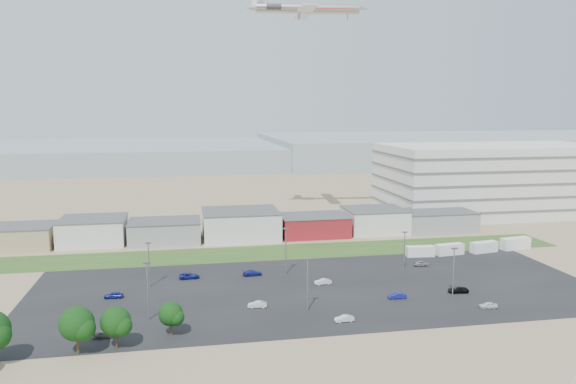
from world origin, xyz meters
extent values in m
plane|color=#92815C|center=(0.00, 0.00, 0.00)|extent=(700.00, 700.00, 0.00)
cube|color=black|center=(5.00, 20.00, 0.01)|extent=(120.00, 50.00, 0.01)
cube|color=#29501E|center=(0.00, 52.00, 0.01)|extent=(160.00, 16.00, 0.02)
cube|color=silver|center=(90.00, 95.00, 12.50)|extent=(80.00, 40.00, 25.00)
imported|color=black|center=(33.45, 12.20, 0.59)|extent=(4.46, 2.45, 1.18)
imported|color=navy|center=(19.60, 11.06, 0.61)|extent=(3.76, 1.42, 1.22)
imported|color=silver|center=(34.79, 2.66, 0.58)|extent=(3.57, 1.82, 1.16)
imported|color=silver|center=(-8.87, 11.12, 0.61)|extent=(3.83, 1.74, 1.22)
imported|color=navy|center=(-36.82, 21.83, 0.65)|extent=(3.90, 1.82, 1.29)
imported|color=navy|center=(-7.26, 32.14, 0.65)|extent=(4.58, 2.11, 1.30)
imported|color=silver|center=(7.12, 22.85, 0.61)|extent=(3.76, 1.49, 1.22)
imported|color=#A5A5AA|center=(34.30, 32.43, 0.64)|extent=(3.91, 1.95, 1.28)
imported|color=navy|center=(-21.61, 32.47, 0.64)|extent=(4.69, 2.34, 1.28)
imported|color=#595B5E|center=(-35.87, 1.51, 0.55)|extent=(3.87, 1.67, 1.11)
imported|color=silver|center=(5.59, 1.05, 0.58)|extent=(3.59, 1.42, 1.16)
camera|label=1|loc=(-22.10, -92.00, 37.98)|focal=35.00mm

